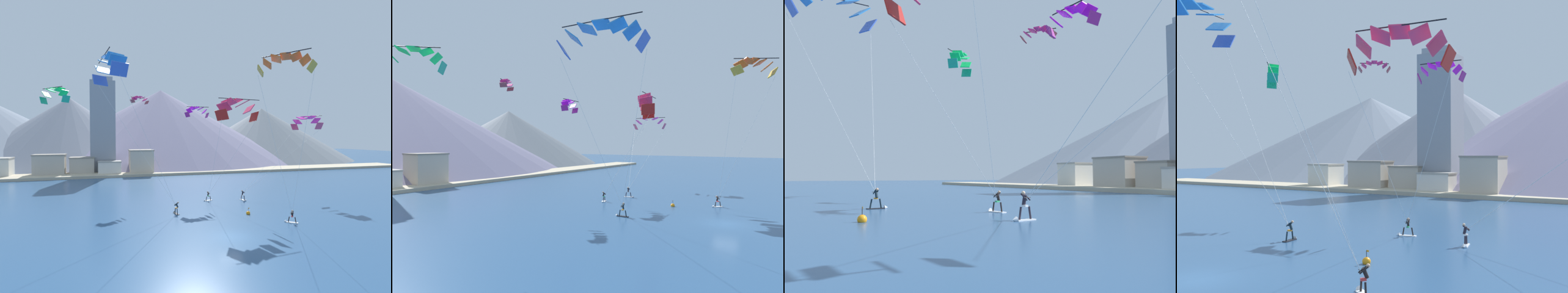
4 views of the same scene
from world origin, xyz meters
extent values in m
plane|color=navy|center=(0.00, 0.00, 0.00)|extent=(400.00, 400.00, 0.00)
cube|color=white|center=(3.94, 18.11, 0.04)|extent=(1.50, 0.80, 0.07)
cylinder|color=black|center=(4.32, 18.22, 0.41)|extent=(0.25, 0.17, 0.68)
cylinder|color=black|center=(3.55, 18.01, 0.41)|extent=(0.25, 0.17, 0.68)
cube|color=#33B266|center=(3.94, 18.11, 0.79)|extent=(0.29, 0.33, 0.12)
cylinder|color=black|center=(3.92, 18.19, 1.10)|extent=(0.29, 0.40, 0.58)
cylinder|color=black|center=(4.05, 18.12, 1.26)|extent=(0.20, 0.50, 0.38)
cylinder|color=black|center=(3.84, 18.06, 1.26)|extent=(0.20, 0.50, 0.38)
cylinder|color=black|center=(3.99, 17.92, 1.24)|extent=(0.51, 0.16, 0.03)
sphere|color=tan|center=(3.89, 18.30, 1.46)|extent=(0.21, 0.21, 0.21)
cone|color=white|center=(3.10, 17.89, 0.10)|extent=(0.38, 0.43, 0.36)
cube|color=black|center=(-3.32, 11.11, 0.04)|extent=(0.60, 1.48, 0.07)
cylinder|color=#14232D|center=(-3.28, 10.71, 0.44)|extent=(0.15, 0.26, 0.75)
cylinder|color=#14232D|center=(-3.37, 11.50, 0.44)|extent=(0.15, 0.26, 0.75)
cube|color=orange|center=(-3.32, 11.11, 0.85)|extent=(0.34, 0.27, 0.12)
cylinder|color=#14232D|center=(-3.22, 11.12, 1.19)|extent=(0.46, 0.27, 0.64)
cylinder|color=#14232D|center=(-3.30, 10.99, 1.36)|extent=(0.54, 0.15, 0.41)
cylinder|color=#14232D|center=(-3.33, 11.23, 1.36)|extent=(0.54, 0.15, 0.41)
cylinder|color=black|center=(-3.50, 11.09, 1.33)|extent=(0.09, 0.52, 0.03)
sphere|color=tan|center=(-3.06, 11.14, 1.57)|extent=(0.23, 0.23, 0.23)
cone|color=white|center=(-3.42, 11.97, 0.10)|extent=(0.39, 0.34, 0.36)
cube|color=white|center=(9.43, 2.56, 0.04)|extent=(1.38, 1.27, 0.07)
cylinder|color=black|center=(9.73, 2.31, 0.41)|extent=(0.25, 0.23, 0.69)
cylinder|color=black|center=(9.13, 2.82, 0.41)|extent=(0.25, 0.23, 0.69)
cube|color=red|center=(9.43, 2.56, 0.79)|extent=(0.35, 0.36, 0.12)
cylinder|color=black|center=(9.50, 2.64, 1.10)|extent=(0.42, 0.44, 0.58)
cylinder|color=black|center=(9.52, 2.49, 1.26)|extent=(0.38, 0.43, 0.38)
cylinder|color=black|center=(9.35, 2.63, 1.26)|extent=(0.38, 0.43, 0.38)
cylinder|color=black|center=(9.31, 2.42, 1.24)|extent=(0.42, 0.36, 0.03)
sphere|color=tan|center=(9.59, 2.75, 1.45)|extent=(0.21, 0.21, 0.21)
cone|color=white|center=(8.77, 3.12, 0.10)|extent=(0.46, 0.47, 0.36)
cube|color=white|center=(9.64, 16.75, 0.04)|extent=(0.71, 1.50, 0.07)
cylinder|color=#231E28|center=(9.57, 17.14, 0.45)|extent=(0.17, 0.27, 0.76)
cylinder|color=#231E28|center=(9.72, 16.36, 0.45)|extent=(0.17, 0.27, 0.76)
cube|color=white|center=(9.64, 16.75, 0.86)|extent=(0.36, 0.30, 0.12)
cylinder|color=#231E28|center=(9.59, 16.74, 1.21)|extent=(0.38, 0.29, 0.64)
cylinder|color=#231E28|center=(9.66, 16.88, 1.39)|extent=(0.55, 0.19, 0.42)
cylinder|color=#231E28|center=(9.71, 16.64, 1.39)|extent=(0.55, 0.19, 0.42)
cylinder|color=black|center=(9.86, 16.80, 1.36)|extent=(0.13, 0.52, 0.03)
sphere|color=beige|center=(9.50, 16.72, 1.62)|extent=(0.23, 0.23, 0.23)
cone|color=white|center=(9.81, 15.90, 0.10)|extent=(0.41, 0.36, 0.36)
cube|color=#B01B16|center=(9.71, 13.19, 13.85)|extent=(0.89, 2.11, 1.67)
cube|color=#E92D5C|center=(8.83, 13.19, 15.04)|extent=(1.44, 2.25, 1.54)
cube|color=#E92D5C|center=(7.60, 12.94, 15.83)|extent=(1.88, 2.32, 1.18)
cube|color=#E92D5C|center=(6.23, 12.47, 16.11)|extent=(2.13, 2.31, 0.63)
cube|color=#E92D5C|center=(4.91, 11.85, 15.83)|extent=(2.22, 2.21, 1.18)
cube|color=#E92D5C|center=(3.85, 11.17, 15.04)|extent=(2.10, 2.03, 1.54)
cube|color=#B01B16|center=(3.22, 10.55, 13.85)|extent=(1.76, 1.81, 1.67)
cylinder|color=black|center=(6.54, 11.70, 16.35)|extent=(7.02, 0.87, 0.10)
cylinder|color=silver|center=(6.99, 15.50, 7.20)|extent=(6.03, 4.87, 11.94)
cylinder|color=silver|center=(3.54, 14.11, 7.20)|extent=(0.91, 7.65, 11.94)
cube|color=blue|center=(-11.24, 4.97, 18.17)|extent=(2.10, 1.23, 1.53)
cube|color=#2A7ED2|center=(-11.38, 5.99, 19.31)|extent=(2.18, 1.64, 1.26)
cube|color=#2A7ED2|center=(-11.64, 7.32, 20.04)|extent=(2.23, 1.91, 0.85)
cube|color=#2A7ED2|center=(-12.01, 8.79, 20.29)|extent=(2.24, 2.03, 0.34)
cube|color=#2A7ED2|center=(-12.43, 10.24, 20.04)|extent=(2.21, 2.05, 0.85)
cube|color=#2A7ED2|center=(-12.86, 11.52, 19.31)|extent=(2.14, 1.89, 1.26)
cube|color=blue|center=(-13.25, 12.48, 18.17)|extent=(2.03, 1.59, 1.53)
cylinder|color=black|center=(-12.82, 8.57, 20.39)|extent=(1.26, 8.00, 0.10)
cylinder|color=silver|center=(-7.36, 7.84, 9.41)|extent=(7.77, 6.52, 16.17)
cylinder|color=silver|center=(-8.45, 11.95, 9.41)|extent=(9.96, 1.74, 16.17)
cube|color=gold|center=(6.82, -4.20, 17.70)|extent=(1.56, 1.19, 1.16)
cube|color=#CB531B|center=(6.46, -3.58, 18.44)|extent=(1.67, 1.41, 1.05)
cube|color=#CB531B|center=(5.90, -2.88, 18.91)|extent=(1.69, 1.58, 0.82)
cube|color=#CB531B|center=(5.18, -2.17, 19.08)|extent=(1.66, 1.68, 0.50)
cube|color=#CB531B|center=(4.40, -1.54, 18.91)|extent=(1.55, 1.70, 0.82)
cube|color=#CB531B|center=(3.64, -1.05, 18.44)|extent=(1.36, 1.68, 1.05)
cube|color=gold|center=(2.99, -0.76, 17.70)|extent=(1.12, 1.57, 1.16)
cylinder|color=black|center=(4.80, -2.60, 19.25)|extent=(2.86, 4.60, 0.10)
cylinder|color=silver|center=(8.11, -1.01, 9.25)|extent=(2.45, 6.91, 16.04)
cylinder|color=silver|center=(6.03, 0.86, 9.25)|extent=(6.62, 3.17, 16.04)
cube|color=#C83E68|center=(23.30, 21.79, 12.69)|extent=(1.61, 0.88, 1.22)
cube|color=#E62CB3|center=(23.39, 21.03, 13.67)|extent=(1.66, 1.22, 0.98)
cube|color=#E62CB3|center=(23.52, 19.98, 14.32)|extent=(1.69, 1.44, 0.61)
cube|color=#E62CB3|center=(23.69, 18.78, 14.54)|extent=(1.70, 1.49, 0.16)
cube|color=#E62CB3|center=(23.87, 17.57, 14.32)|extent=(1.69, 1.46, 0.61)
cube|color=#E62CB3|center=(24.04, 16.52, 13.67)|extent=(1.66, 1.27, 0.98)
cube|color=#C83E68|center=(24.17, 15.78, 12.69)|extent=(1.61, 0.94, 1.22)
cylinder|color=black|center=(24.37, 18.87, 14.56)|extent=(0.84, 6.18, 0.10)
cylinder|color=silver|center=(16.57, 19.41, 6.74)|extent=(13.45, 5.25, 10.78)
cylinder|color=silver|center=(17.04, 16.17, 6.74)|extent=(14.37, 1.27, 10.78)
cube|color=#18A47D|center=(-18.65, 24.51, 16.98)|extent=(1.39, 1.25, 1.23)
cube|color=#0FDC5E|center=(-19.03, 25.01, 17.97)|extent=(1.65, 1.54, 1.06)
cube|color=#0FDC5E|center=(-19.68, 25.72, 18.64)|extent=(1.79, 1.74, 0.71)
cube|color=#0FDC5E|center=(-20.49, 26.54, 18.87)|extent=(1.81, 1.81, 0.25)
cube|color=#0FDC5E|center=(-21.33, 27.32, 18.64)|extent=(1.73, 1.79, 0.71)
cube|color=#0FDC5E|center=(-22.07, 27.94, 17.97)|extent=(1.53, 1.66, 1.06)
cube|color=#18A47D|center=(-22.58, 28.31, 16.98)|extent=(1.23, 1.40, 1.23)
cylinder|color=black|center=(-20.90, 26.11, 18.93)|extent=(3.62, 4.24, 0.10)
cube|color=#951D7F|center=(6.26, 25.45, 14.85)|extent=(0.52, 1.20, 1.01)
cube|color=#CD10E3|center=(5.73, 25.48, 15.60)|extent=(0.84, 1.27, 0.91)
cube|color=#CD10E3|center=(4.97, 25.41, 16.09)|extent=(1.08, 1.31, 0.68)
cube|color=#CD10E3|center=(4.09, 25.23, 16.27)|extent=(1.19, 1.31, 0.34)
cube|color=#CD10E3|center=(3.23, 24.98, 16.09)|extent=(1.23, 1.29, 0.68)
cube|color=#CD10E3|center=(2.51, 24.71, 15.60)|extent=(1.14, 1.23, 0.91)
cube|color=#951D7F|center=(2.05, 24.44, 14.85)|extent=(0.91, 1.15, 1.01)
cylinder|color=black|center=(4.21, 24.75, 16.37)|extent=(4.37, 0.25, 0.10)
cube|color=#913942|center=(-7.54, 27.96, 17.41)|extent=(1.00, 1.07, 0.70)
cube|color=#DD2378|center=(-7.18, 28.24, 17.90)|extent=(1.11, 1.16, 0.60)
cube|color=#DD2378|center=(-6.69, 28.58, 18.22)|extent=(1.14, 1.21, 0.43)
cube|color=#DD2378|center=(-6.13, 28.94, 18.33)|extent=(1.13, 1.23, 0.22)
cube|color=#DD2378|center=(-5.56, 29.28, 18.22)|extent=(1.10, 1.23, 0.43)
cube|color=#DD2378|center=(-5.05, 29.56, 17.90)|extent=(1.01, 1.20, 0.60)
cube|color=#913942|center=(-4.63, 29.76, 17.41)|extent=(0.87, 1.14, 0.70)
cylinder|color=black|center=(-6.37, 29.32, 18.28)|extent=(2.88, 2.25, 0.10)
sphere|color=orange|center=(6.15, 7.99, 0.15)|extent=(0.56, 0.56, 0.56)
cylinder|color=black|center=(6.15, 7.99, 0.65)|extent=(0.04, 0.04, 0.44)
cube|color=orange|center=(6.24, 7.99, 0.83)|extent=(0.18, 0.01, 0.12)
cube|color=#BCAD8E|center=(0.00, 57.53, 0.35)|extent=(180.00, 10.00, 0.70)
cube|color=silver|center=(-10.92, 58.69, 1.84)|extent=(6.13, 4.23, 3.69)
cube|color=#9D9992|center=(-10.92, 58.69, 3.84)|extent=(6.37, 4.40, 0.30)
cube|color=beige|center=(-2.14, 58.75, 3.38)|extent=(6.55, 6.08, 6.75)
cube|color=gray|center=(-2.14, 58.75, 6.90)|extent=(6.81, 6.33, 0.30)
cube|color=#B7AD9E|center=(-18.23, 61.87, 2.38)|extent=(6.45, 5.44, 4.76)
cube|color=gray|center=(-18.23, 61.87, 4.91)|extent=(6.71, 5.66, 0.30)
cube|color=#B7AD9E|center=(-26.50, 60.67, 2.87)|extent=(7.86, 5.36, 5.74)
cube|color=gray|center=(-26.50, 60.67, 5.89)|extent=(8.17, 5.57, 0.30)
cube|color=gray|center=(-12.57, 64.56, 13.48)|extent=(7.00, 7.00, 26.97)
cube|color=#979DA8|center=(-12.57, 64.56, 27.57)|extent=(5.60, 5.60, 1.20)
cone|color=gray|center=(14.04, 113.23, 16.42)|extent=(120.21, 120.21, 32.84)
cone|color=slate|center=(-25.45, 105.75, 13.50)|extent=(81.38, 81.38, 26.99)
cone|color=gray|center=(65.62, 109.55, 12.67)|extent=(85.48, 85.48, 25.35)
camera|label=1|loc=(-13.28, -29.76, 10.68)|focal=28.00mm
camera|label=2|loc=(-36.81, -6.22, 8.88)|focal=28.00mm
camera|label=3|loc=(31.44, 2.46, 2.65)|focal=40.00mm
camera|label=4|loc=(21.30, -15.70, 6.91)|focal=40.00mm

